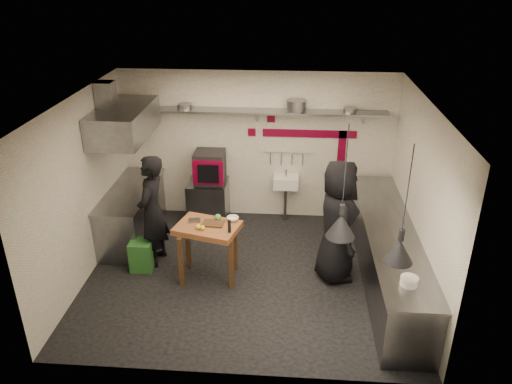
# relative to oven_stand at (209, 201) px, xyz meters

# --- Properties ---
(floor) EXTENTS (5.00, 5.00, 0.00)m
(floor) POSITION_rel_oven_stand_xyz_m (0.90, -1.76, -0.40)
(floor) COLOR black
(floor) RESTS_ON ground
(ceiling) EXTENTS (5.00, 5.00, 0.00)m
(ceiling) POSITION_rel_oven_stand_xyz_m (0.90, -1.76, 2.40)
(ceiling) COLOR beige
(ceiling) RESTS_ON floor
(wall_back) EXTENTS (5.00, 0.04, 2.80)m
(wall_back) POSITION_rel_oven_stand_xyz_m (0.90, 0.34, 1.00)
(wall_back) COLOR silver
(wall_back) RESTS_ON floor
(wall_front) EXTENTS (5.00, 0.04, 2.80)m
(wall_front) POSITION_rel_oven_stand_xyz_m (0.90, -3.86, 1.00)
(wall_front) COLOR silver
(wall_front) RESTS_ON floor
(wall_left) EXTENTS (0.04, 4.20, 2.80)m
(wall_left) POSITION_rel_oven_stand_xyz_m (-1.60, -1.76, 1.00)
(wall_left) COLOR silver
(wall_left) RESTS_ON floor
(wall_right) EXTENTS (0.04, 4.20, 2.80)m
(wall_right) POSITION_rel_oven_stand_xyz_m (3.40, -1.76, 1.00)
(wall_right) COLOR silver
(wall_right) RESTS_ON floor
(red_band_horiz) EXTENTS (1.70, 0.02, 0.14)m
(red_band_horiz) POSITION_rel_oven_stand_xyz_m (1.85, 0.32, 1.28)
(red_band_horiz) COLOR #60031F
(red_band_horiz) RESTS_ON wall_back
(red_band_vert) EXTENTS (0.14, 0.02, 1.10)m
(red_band_vert) POSITION_rel_oven_stand_xyz_m (2.45, 0.32, 0.80)
(red_band_vert) COLOR #60031F
(red_band_vert) RESTS_ON wall_back
(red_tile_a) EXTENTS (0.14, 0.02, 0.14)m
(red_tile_a) POSITION_rel_oven_stand_xyz_m (1.15, 0.32, 1.55)
(red_tile_a) COLOR #60031F
(red_tile_a) RESTS_ON wall_back
(red_tile_b) EXTENTS (0.14, 0.02, 0.14)m
(red_tile_b) POSITION_rel_oven_stand_xyz_m (0.80, 0.32, 1.28)
(red_tile_b) COLOR #60031F
(red_tile_b) RESTS_ON wall_back
(back_shelf) EXTENTS (4.60, 0.34, 0.04)m
(back_shelf) POSITION_rel_oven_stand_xyz_m (0.90, 0.16, 1.72)
(back_shelf) COLOR slate
(back_shelf) RESTS_ON wall_back
(shelf_bracket_left) EXTENTS (0.04, 0.06, 0.24)m
(shelf_bracket_left) POSITION_rel_oven_stand_xyz_m (-1.00, 0.31, 1.62)
(shelf_bracket_left) COLOR slate
(shelf_bracket_left) RESTS_ON wall_back
(shelf_bracket_mid) EXTENTS (0.04, 0.06, 0.24)m
(shelf_bracket_mid) POSITION_rel_oven_stand_xyz_m (0.90, 0.31, 1.62)
(shelf_bracket_mid) COLOR slate
(shelf_bracket_mid) RESTS_ON wall_back
(shelf_bracket_right) EXTENTS (0.04, 0.06, 0.24)m
(shelf_bracket_right) POSITION_rel_oven_stand_xyz_m (2.80, 0.31, 1.62)
(shelf_bracket_right) COLOR slate
(shelf_bracket_right) RESTS_ON wall_back
(pan_far_left) EXTENTS (0.26, 0.26, 0.09)m
(pan_far_left) POSITION_rel_oven_stand_xyz_m (-0.37, 0.16, 1.79)
(pan_far_left) COLOR slate
(pan_far_left) RESTS_ON back_shelf
(pan_mid_left) EXTENTS (0.24, 0.24, 0.07)m
(pan_mid_left) POSITION_rel_oven_stand_xyz_m (-0.40, 0.16, 1.78)
(pan_mid_left) COLOR slate
(pan_mid_left) RESTS_ON back_shelf
(stock_pot) EXTENTS (0.36, 0.36, 0.20)m
(stock_pot) POSITION_rel_oven_stand_xyz_m (1.59, 0.16, 1.84)
(stock_pot) COLOR slate
(stock_pot) RESTS_ON back_shelf
(pan_right) EXTENTS (0.25, 0.25, 0.08)m
(pan_right) POSITION_rel_oven_stand_xyz_m (2.52, 0.16, 1.78)
(pan_right) COLOR slate
(pan_right) RESTS_ON back_shelf
(oven_stand) EXTENTS (0.73, 0.66, 0.80)m
(oven_stand) POSITION_rel_oven_stand_xyz_m (0.00, 0.00, 0.00)
(oven_stand) COLOR slate
(oven_stand) RESTS_ON floor
(combi_oven) EXTENTS (0.54, 0.51, 0.58)m
(combi_oven) POSITION_rel_oven_stand_xyz_m (0.04, 0.05, 0.69)
(combi_oven) COLOR black
(combi_oven) RESTS_ON oven_stand
(oven_door) EXTENTS (0.56, 0.04, 0.46)m
(oven_door) POSITION_rel_oven_stand_xyz_m (0.06, -0.24, 0.69)
(oven_door) COLOR #60031F
(oven_door) RESTS_ON combi_oven
(oven_glass) EXTENTS (0.38, 0.02, 0.34)m
(oven_glass) POSITION_rel_oven_stand_xyz_m (0.07, -0.29, 0.69)
(oven_glass) COLOR black
(oven_glass) RESTS_ON oven_door
(hand_sink) EXTENTS (0.46, 0.34, 0.22)m
(hand_sink) POSITION_rel_oven_stand_xyz_m (1.45, 0.16, 0.38)
(hand_sink) COLOR silver
(hand_sink) RESTS_ON wall_back
(sink_tap) EXTENTS (0.03, 0.03, 0.14)m
(sink_tap) POSITION_rel_oven_stand_xyz_m (1.45, 0.16, 0.56)
(sink_tap) COLOR slate
(sink_tap) RESTS_ON hand_sink
(sink_drain) EXTENTS (0.06, 0.06, 0.66)m
(sink_drain) POSITION_rel_oven_stand_xyz_m (1.45, 0.12, -0.06)
(sink_drain) COLOR slate
(sink_drain) RESTS_ON floor
(utensil_rail) EXTENTS (0.90, 0.02, 0.02)m
(utensil_rail) POSITION_rel_oven_stand_xyz_m (1.45, 0.30, 0.92)
(utensil_rail) COLOR slate
(utensil_rail) RESTS_ON wall_back
(counter_right) EXTENTS (0.70, 3.80, 0.90)m
(counter_right) POSITION_rel_oven_stand_xyz_m (3.05, -1.76, 0.05)
(counter_right) COLOR slate
(counter_right) RESTS_ON floor
(counter_right_top) EXTENTS (0.76, 3.90, 0.03)m
(counter_right_top) POSITION_rel_oven_stand_xyz_m (3.05, -1.76, 0.52)
(counter_right_top) COLOR slate
(counter_right_top) RESTS_ON counter_right
(plate_stack) EXTENTS (0.26, 0.26, 0.11)m
(plate_stack) POSITION_rel_oven_stand_xyz_m (3.02, -3.18, 0.59)
(plate_stack) COLOR silver
(plate_stack) RESTS_ON counter_right_top
(small_bowl_right) EXTENTS (0.24, 0.24, 0.05)m
(small_bowl_right) POSITION_rel_oven_stand_xyz_m (3.00, -2.60, 0.56)
(small_bowl_right) COLOR silver
(small_bowl_right) RESTS_ON counter_right_top
(counter_left) EXTENTS (0.70, 1.90, 0.90)m
(counter_left) POSITION_rel_oven_stand_xyz_m (-1.25, -0.71, 0.05)
(counter_left) COLOR slate
(counter_left) RESTS_ON floor
(counter_left_top) EXTENTS (0.76, 2.00, 0.03)m
(counter_left_top) POSITION_rel_oven_stand_xyz_m (-1.25, -0.71, 0.52)
(counter_left_top) COLOR slate
(counter_left_top) RESTS_ON counter_left
(extractor_hood) EXTENTS (0.78, 1.60, 0.50)m
(extractor_hood) POSITION_rel_oven_stand_xyz_m (-1.20, -0.71, 1.75)
(extractor_hood) COLOR slate
(extractor_hood) RESTS_ON ceiling
(hood_duct) EXTENTS (0.28, 0.28, 0.50)m
(hood_duct) POSITION_rel_oven_stand_xyz_m (-1.45, -0.71, 2.15)
(hood_duct) COLOR slate
(hood_duct) RESTS_ON ceiling
(green_bin) EXTENTS (0.35, 0.35, 0.50)m
(green_bin) POSITION_rel_oven_stand_xyz_m (-0.81, -1.70, -0.15)
(green_bin) COLOR #266227
(green_bin) RESTS_ON floor
(prep_table) EXTENTS (1.05, 0.86, 0.92)m
(prep_table) POSITION_rel_oven_stand_xyz_m (0.31, -1.85, 0.06)
(prep_table) COLOR brown
(prep_table) RESTS_ON floor
(cutting_board) EXTENTS (0.33, 0.25, 0.02)m
(cutting_board) POSITION_rel_oven_stand_xyz_m (0.39, -1.81, 0.53)
(cutting_board) COLOR #462C19
(cutting_board) RESTS_ON prep_table
(pepper_mill) EXTENTS (0.06, 0.06, 0.20)m
(pepper_mill) POSITION_rel_oven_stand_xyz_m (0.66, -2.03, 0.62)
(pepper_mill) COLOR black
(pepper_mill) RESTS_ON prep_table
(lemon_a) EXTENTS (0.09, 0.09, 0.07)m
(lemon_a) POSITION_rel_oven_stand_xyz_m (0.19, -1.98, 0.56)
(lemon_a) COLOR gold
(lemon_a) RESTS_ON prep_table
(lemon_b) EXTENTS (0.09, 0.09, 0.07)m
(lemon_b) POSITION_rel_oven_stand_xyz_m (0.26, -2.00, 0.56)
(lemon_b) COLOR gold
(lemon_b) RESTS_ON prep_table
(veg_ball) EXTENTS (0.13, 0.13, 0.10)m
(veg_ball) POSITION_rel_oven_stand_xyz_m (0.44, -1.67, 0.57)
(veg_ball) COLOR #549142
(veg_ball) RESTS_ON prep_table
(steel_tray) EXTENTS (0.20, 0.15, 0.03)m
(steel_tray) POSITION_rel_oven_stand_xyz_m (0.09, -1.74, 0.54)
(steel_tray) COLOR slate
(steel_tray) RESTS_ON prep_table
(bowl) EXTENTS (0.24, 0.24, 0.06)m
(bowl) POSITION_rel_oven_stand_xyz_m (0.67, -1.67, 0.55)
(bowl) COLOR silver
(bowl) RESTS_ON prep_table
(heat_lamp_near) EXTENTS (0.45, 0.45, 1.53)m
(heat_lamp_near) POSITION_rel_oven_stand_xyz_m (2.20, -2.64, 1.64)
(heat_lamp_near) COLOR black
(heat_lamp_near) RESTS_ON ceiling
(heat_lamp_far) EXTENTS (0.44, 0.44, 1.46)m
(heat_lamp_far) POSITION_rel_oven_stand_xyz_m (2.82, -3.30, 1.67)
(heat_lamp_far) COLOR black
(heat_lamp_far) RESTS_ON ceiling
(chef_left) EXTENTS (0.51, 0.72, 1.86)m
(chef_left) POSITION_rel_oven_stand_xyz_m (-0.64, -1.48, 0.53)
(chef_left) COLOR black
(chef_left) RESTS_ON floor
(chef_right) EXTENTS (0.78, 1.04, 1.94)m
(chef_right) POSITION_rel_oven_stand_xyz_m (2.26, -1.67, 0.57)
(chef_right) COLOR black
(chef_right) RESTS_ON floor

